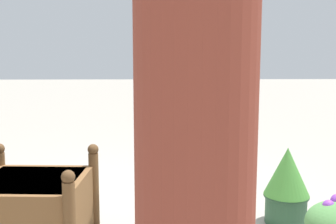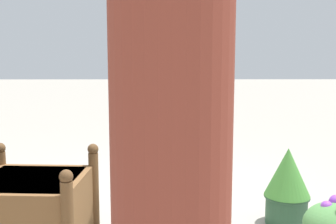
{
  "view_description": "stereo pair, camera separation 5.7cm",
  "coord_description": "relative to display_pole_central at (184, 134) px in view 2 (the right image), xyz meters",
  "views": [
    {
      "loc": [
        0.1,
        3.53,
        1.44
      ],
      "look_at": [
        0.01,
        0.11,
        0.96
      ],
      "focal_mm": 44.61,
      "sensor_mm": 36.0,
      "label": 1
    },
    {
      "loc": [
        0.04,
        3.53,
        1.44
      ],
      "look_at": [
        0.01,
        0.11,
        0.96
      ],
      "focal_mm": 44.61,
      "sensor_mm": 36.0,
      "label": 2
    }
  ],
  "objects": [
    {
      "name": "ground_plane",
      "position": [
        0.12,
        -0.02,
        -0.76
      ],
      "size": [
        40.0,
        40.0,
        0.0
      ],
      "primitive_type": "plane",
      "color": "#A8A093"
    },
    {
      "name": "potted_plant_flowering_red",
      "position": [
        -0.88,
        0.11,
        -0.42
      ],
      "size": [
        0.38,
        0.38,
        0.66
      ],
      "color": "#2D5638",
      "rests_on": "ground"
    },
    {
      "name": "teddy_bear",
      "position": [
        0.15,
        0.27,
        0.65
      ],
      "size": [
        0.3,
        0.26,
        0.43
      ],
      "color": "tan"
    },
    {
      "name": "display_pole_central",
      "position": [
        0.0,
        0.0,
        0.0
      ],
      "size": [
        0.44,
        0.44,
        2.44
      ],
      "color": "black",
      "rests_on": "ground"
    },
    {
      "name": "wooden_planter_box",
      "position": [
        1.14,
        0.58,
        -0.46
      ],
      "size": [
        0.89,
        0.88,
        0.72
      ],
      "color": "brown",
      "rests_on": "ground"
    },
    {
      "name": "hanging_basket_with_teddy",
      "position": [
        0.15,
        0.25,
        0.46
      ],
      "size": [
        0.5,
        0.5,
        0.53
      ],
      "color": "tan"
    },
    {
      "name": "greenhouse_pillar_left",
      "position": [
        0.15,
        2.76,
        0.5
      ],
      "size": [
        0.43,
        0.43,
        2.61
      ],
      "color": "brown",
      "rests_on": "ground"
    }
  ]
}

